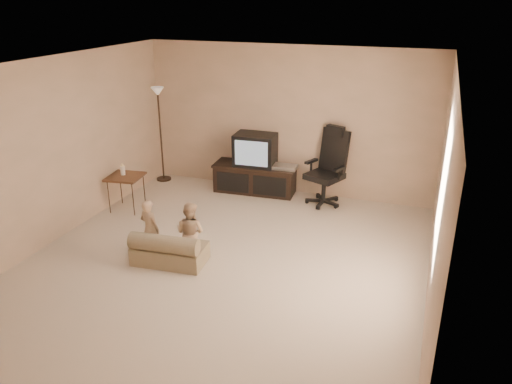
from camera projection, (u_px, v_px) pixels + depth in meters
The scene contains 9 objects.
floor at pixel (224, 263), 6.47m from camera, with size 5.50×5.50×0.00m, color beige.
room_shell at pixel (221, 151), 5.91m from camera, with size 5.50×5.50×5.50m.
tv_stand at pixel (255, 168), 8.64m from camera, with size 1.48×0.62×1.04m.
office_chair at pixel (327, 177), 8.16m from camera, with size 0.77×0.79×1.28m.
side_table at pixel (125, 177), 7.88m from camera, with size 0.58×0.58×0.77m.
floor_lamp at pixel (159, 113), 8.89m from camera, with size 0.27×0.27×1.72m.
child_sofa at pixel (168, 251), 6.40m from camera, with size 0.96×0.61×0.45m.
toddler_left at pixel (150, 229), 6.47m from camera, with size 0.30×0.22×0.82m, color tan.
toddler_right at pixel (190, 233), 6.36m from camera, with size 0.40×0.22×0.83m, color tan.
Camera 1 is at (2.33, -5.18, 3.26)m, focal length 35.00 mm.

